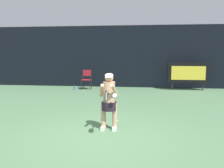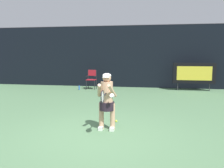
% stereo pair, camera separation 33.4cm
% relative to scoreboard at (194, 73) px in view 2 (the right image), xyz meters
% --- Properties ---
extents(ground, '(18.00, 22.00, 0.03)m').
position_rel_scoreboard_xyz_m(ground, '(-3.56, -7.86, -0.96)').
color(ground, '#507751').
extents(backdrop_screen, '(18.00, 0.12, 3.66)m').
position_rel_scoreboard_xyz_m(backdrop_screen, '(-3.56, 0.83, 0.86)').
color(backdrop_screen, black).
rests_on(backdrop_screen, ground).
extents(scoreboard, '(2.20, 0.21, 1.50)m').
position_rel_scoreboard_xyz_m(scoreboard, '(0.00, 0.00, 0.00)').
color(scoreboard, black).
rests_on(scoreboard, ground).
extents(umpire_chair, '(0.52, 0.44, 1.08)m').
position_rel_scoreboard_xyz_m(umpire_chair, '(-5.59, -0.31, -0.33)').
color(umpire_chair, black).
rests_on(umpire_chair, ground).
extents(water_bottle, '(0.07, 0.07, 0.27)m').
position_rel_scoreboard_xyz_m(water_bottle, '(-6.19, -0.77, -0.82)').
color(water_bottle, blue).
rests_on(water_bottle, ground).
extents(tennis_player, '(0.52, 0.59, 1.48)m').
position_rel_scoreboard_xyz_m(tennis_player, '(-3.38, -7.18, -0.14)').
color(tennis_player, white).
rests_on(tennis_player, ground).
extents(tennis_racket, '(0.03, 0.60, 0.31)m').
position_rel_scoreboard_xyz_m(tennis_racket, '(-3.37, -7.76, 0.04)').
color(tennis_racket, black).
extents(tennis_ball_loose, '(0.07, 0.07, 0.07)m').
position_rel_scoreboard_xyz_m(tennis_ball_loose, '(-3.23, -6.50, -0.91)').
color(tennis_ball_loose, '#CCDB3D').
rests_on(tennis_ball_loose, ground).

